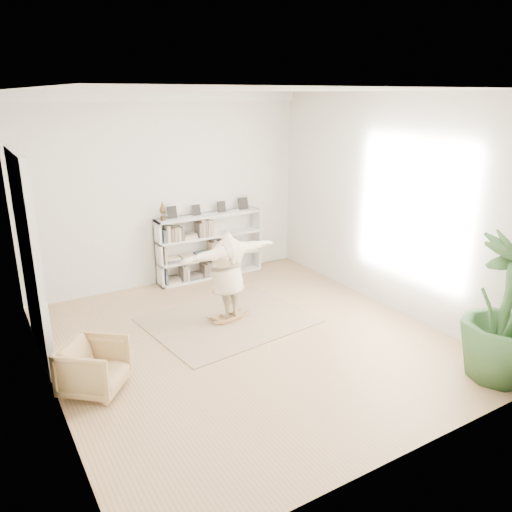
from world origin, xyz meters
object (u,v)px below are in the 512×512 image
(rocker_board, at_px, (228,317))
(person, at_px, (227,273))
(bookshelf, at_px, (210,247))
(armchair, at_px, (94,367))
(houseplant, at_px, (506,310))

(rocker_board, height_order, person, person)
(bookshelf, distance_m, armchair, 4.27)
(bookshelf, bearing_deg, rocker_board, -108.16)
(bookshelf, distance_m, person, 2.16)
(armchair, relative_size, person, 0.41)
(bookshelf, height_order, houseplant, houseplant)
(houseplant, bearing_deg, person, 123.87)
(rocker_board, xyz_separation_m, houseplant, (2.23, -3.32, 0.89))
(armchair, distance_m, person, 2.60)
(rocker_board, bearing_deg, person, -6.57)
(bookshelf, distance_m, houseplant, 5.60)
(rocker_board, bearing_deg, houseplant, -62.70)
(rocker_board, xyz_separation_m, person, (0.00, 0.00, 0.78))
(bookshelf, distance_m, rocker_board, 2.23)
(bookshelf, relative_size, armchair, 3.04)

